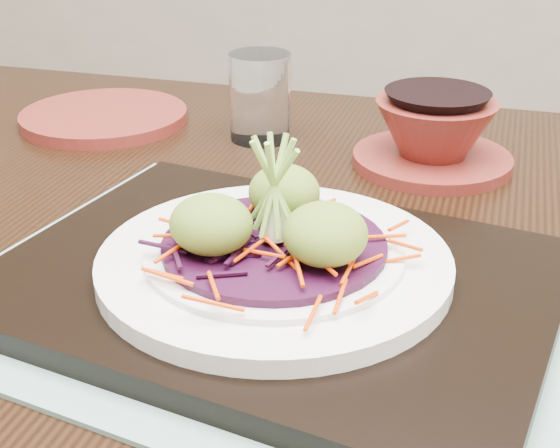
% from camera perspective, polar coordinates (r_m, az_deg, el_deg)
% --- Properties ---
extents(dining_table, '(1.27, 0.92, 0.75)m').
position_cam_1_polar(dining_table, '(0.64, 0.63, -9.51)').
color(dining_table, black).
rests_on(dining_table, ground).
extents(placemat, '(0.48, 0.42, 0.00)m').
position_cam_1_polar(placemat, '(0.52, -0.41, -5.17)').
color(placemat, gray).
rests_on(placemat, dining_table).
extents(serving_tray, '(0.41, 0.35, 0.02)m').
position_cam_1_polar(serving_tray, '(0.52, -0.41, -4.24)').
color(serving_tray, black).
rests_on(serving_tray, placemat).
extents(white_plate, '(0.23, 0.23, 0.02)m').
position_cam_1_polar(white_plate, '(0.51, -0.42, -2.72)').
color(white_plate, white).
rests_on(white_plate, serving_tray).
extents(cabbage_bed, '(0.15, 0.15, 0.01)m').
position_cam_1_polar(cabbage_bed, '(0.50, -0.42, -1.55)').
color(cabbage_bed, '#300923').
rests_on(cabbage_bed, white_plate).
extents(carrot_julienne, '(0.18, 0.18, 0.01)m').
position_cam_1_polar(carrot_julienne, '(0.50, -0.42, -0.82)').
color(carrot_julienne, '#E23A03').
rests_on(carrot_julienne, cabbage_bed).
extents(guacamole_scoops, '(0.13, 0.11, 0.04)m').
position_cam_1_polar(guacamole_scoops, '(0.49, -0.44, 0.54)').
color(guacamole_scoops, olive).
rests_on(guacamole_scoops, cabbage_bed).
extents(scallion_garnish, '(0.05, 0.05, 0.08)m').
position_cam_1_polar(scallion_garnish, '(0.49, -0.44, 2.45)').
color(scallion_garnish, '#90C24D').
rests_on(scallion_garnish, cabbage_bed).
extents(terracotta_side_plate, '(0.19, 0.19, 0.01)m').
position_cam_1_polar(terracotta_side_plate, '(0.87, -12.74, 7.66)').
color(terracotta_side_plate, maroon).
rests_on(terracotta_side_plate, dining_table).
extents(water_glass, '(0.08, 0.08, 0.09)m').
position_cam_1_polar(water_glass, '(0.79, -1.47, 9.27)').
color(water_glass, white).
rests_on(water_glass, dining_table).
extents(terracotta_bowl_set, '(0.17, 0.17, 0.06)m').
position_cam_1_polar(terracotta_bowl_set, '(0.74, 11.18, 6.25)').
color(terracotta_bowl_set, maroon).
rests_on(terracotta_bowl_set, dining_table).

